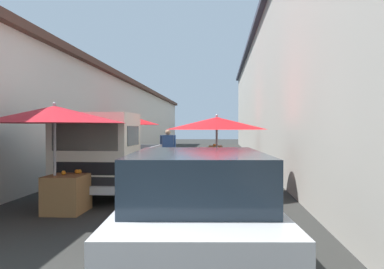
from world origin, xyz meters
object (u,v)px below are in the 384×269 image
fruit_stall_near_left (218,132)px  vendor_by_crates (168,146)px  fruit_stall_mid_lane (135,130)px  delivery_truck (106,156)px  fruit_stall_far_right (57,127)px  fruit_stall_near_right (217,126)px  hatchback_car (198,210)px

fruit_stall_near_left → vendor_by_crates: fruit_stall_near_left is taller
vendor_by_crates → fruit_stall_near_left: bearing=-161.3°
fruit_stall_mid_lane → delivery_truck: fruit_stall_mid_lane is taller
fruit_stall_mid_lane → vendor_by_crates: fruit_stall_mid_lane is taller
fruit_stall_far_right → fruit_stall_mid_lane: bearing=2.1°
fruit_stall_mid_lane → fruit_stall_near_right: fruit_stall_near_right is taller
fruit_stall_far_right → delivery_truck: size_ratio=0.58×
delivery_truck → vendor_by_crates: bearing=-5.7°
hatchback_car → fruit_stall_near_right: bearing=-0.2°
fruit_stall_mid_lane → fruit_stall_near_right: bearing=-46.3°
fruit_stall_far_right → delivery_truck: fruit_stall_far_right is taller
fruit_stall_near_right → delivery_truck: 10.60m
fruit_stall_mid_lane → fruit_stall_near_left: 7.39m
fruit_stall_mid_lane → fruit_stall_near_left: fruit_stall_mid_lane is taller
fruit_stall_near_right → vendor_by_crates: (-3.45, 2.00, -0.84)m
fruit_stall_mid_lane → fruit_stall_far_right: 8.90m
fruit_stall_mid_lane → fruit_stall_near_right: (3.29, -3.44, 0.15)m
vendor_by_crates → delivery_truck: bearing=174.3°
fruit_stall_near_right → delivery_truck: bearing=165.3°
fruit_stall_mid_lane → delivery_truck: 7.01m
fruit_stall_mid_lane → hatchback_car: 12.49m
fruit_stall_mid_lane → delivery_truck: bearing=-173.7°
fruit_stall_mid_lane → fruit_stall_near_left: bearing=-151.1°
fruit_stall_far_right → vendor_by_crates: size_ratio=1.74×
fruit_stall_near_left → vendor_by_crates: (6.31, 2.13, -0.68)m
delivery_truck → fruit_stall_near_right: bearing=-14.7°
vendor_by_crates → fruit_stall_far_right: bearing=172.7°
fruit_stall_far_right → hatchback_car: bearing=-135.3°
hatchback_car → vendor_by_crates: size_ratio=2.43×
fruit_stall_mid_lane → vendor_by_crates: (-0.16, -1.44, -0.70)m
fruit_stall_mid_lane → hatchback_car: (-11.98, -3.38, -0.92)m
hatchback_car → delivery_truck: size_ratio=0.81×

